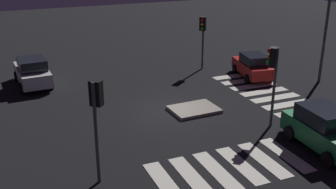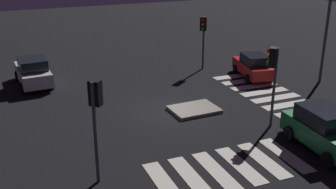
% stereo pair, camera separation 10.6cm
% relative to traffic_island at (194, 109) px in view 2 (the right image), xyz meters
% --- Properties ---
extents(ground_plane, '(80.00, 80.00, 0.00)m').
position_rel_traffic_island_xyz_m(ground_plane, '(-1.36, 0.47, -0.09)').
color(ground_plane, black).
extents(traffic_island, '(2.63, 2.02, 0.18)m').
position_rel_traffic_island_xyz_m(traffic_island, '(0.00, 0.00, 0.00)').
color(traffic_island, gray).
rests_on(traffic_island, ground).
extents(car_white, '(2.18, 4.29, 1.83)m').
position_rel_traffic_island_xyz_m(car_white, '(-7.68, 7.92, 0.81)').
color(car_white, silver).
rests_on(car_white, ground).
extents(car_green, '(2.22, 4.42, 1.89)m').
position_rel_traffic_island_xyz_m(car_green, '(3.43, -6.19, 0.84)').
color(car_green, '#196B38').
rests_on(car_green, ground).
extents(car_red, '(2.31, 3.96, 1.64)m').
position_rel_traffic_island_xyz_m(car_red, '(6.31, 3.83, 0.72)').
color(car_red, red).
rests_on(car_red, ground).
extents(traffic_light_north, '(0.54, 0.53, 3.82)m').
position_rel_traffic_island_xyz_m(traffic_light_north, '(3.97, 6.83, 2.81)').
color(traffic_light_north, '#47474C').
rests_on(traffic_light_north, ground).
extents(traffic_light_east, '(0.53, 0.54, 4.06)m').
position_rel_traffic_island_xyz_m(traffic_light_east, '(2.60, -3.15, 2.99)').
color(traffic_light_east, '#47474C').
rests_on(traffic_light_east, ground).
extents(traffic_light_south, '(0.54, 0.54, 4.10)m').
position_rel_traffic_island_xyz_m(traffic_light_south, '(-6.45, -4.87, 3.02)').
color(traffic_light_south, '#47474C').
rests_on(traffic_light_south, ground).
extents(crosswalk_near, '(6.45, 3.20, 0.02)m').
position_rel_traffic_island_xyz_m(crosswalk_near, '(-1.36, -6.03, -0.08)').
color(crosswalk_near, silver).
rests_on(crosswalk_near, ground).
extents(crosswalk_side, '(3.20, 8.75, 0.02)m').
position_rel_traffic_island_xyz_m(crosswalk_side, '(5.34, 0.47, -0.08)').
color(crosswalk_side, silver).
rests_on(crosswalk_side, ground).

